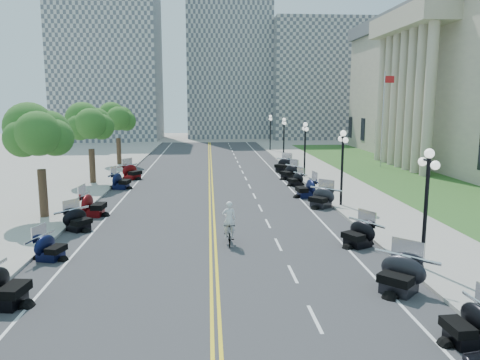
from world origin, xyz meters
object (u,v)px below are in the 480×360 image
object	(u,v)px
bicycle	(229,233)
cyclist_rider	(229,204)
flagpole	(383,120)
motorcycle_n_3	(400,273)

from	to	relation	value
bicycle	cyclist_rider	xyz separation A→B (m)	(0.00, 0.00, 1.47)
bicycle	cyclist_rider	size ratio (longest dim) A/B	1.03
flagpole	bicycle	world-z (taller)	flagpole
bicycle	flagpole	bearing A→B (deg)	56.37
motorcycle_n_3	cyclist_rider	xyz separation A→B (m)	(-5.96, 6.31, 1.28)
flagpole	bicycle	size ratio (longest dim) A/B	5.34
flagpole	bicycle	bearing A→B (deg)	-123.71
motorcycle_n_3	cyclist_rider	bearing A→B (deg)	179.03
motorcycle_n_3	bicycle	bearing A→B (deg)	179.03
motorcycle_n_3	cyclist_rider	distance (m)	8.77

